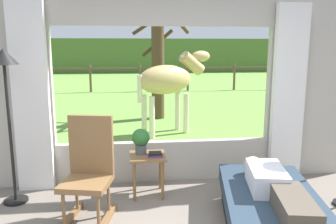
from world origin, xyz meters
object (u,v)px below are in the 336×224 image
Objects in this scene: book_stack at (155,154)px; pasture_tree at (159,58)px; recliner_sofa at (271,213)px; horse at (169,80)px; side_table at (148,162)px; rocking_chair at (89,170)px; floor_lamp_left at (5,80)px; potted_plant at (141,140)px; reclining_person at (274,186)px.

pasture_tree is (0.47, 4.69, 1.02)m from book_stack.
recliner_sofa is 4.19m from horse.
rocking_chair is at bearing -141.37° from side_table.
floor_lamp_left is (-1.59, -0.02, 1.04)m from side_table.
book_stack is (-1.06, 1.00, 0.33)m from recliner_sofa.
rocking_chair reaches higher than potted_plant.
rocking_chair is at bearing 174.33° from recliner_sofa.
side_table is (-1.15, 1.11, -0.10)m from reclining_person.
recliner_sofa is 1.64× the size of rocking_chair.
recliner_sofa is 0.31m from reclining_person.
potted_plant is at bearing 143.13° from side_table.
rocking_chair is at bearing -28.17° from floor_lamp_left.
side_table is 0.16× the size of pasture_tree.
potted_plant is 1.70m from floor_lamp_left.
pasture_tree is at bearing 83.12° from side_table.
rocking_chair is 3.50× the size of potted_plant.
book_stack reaches higher than side_table.
rocking_chair reaches higher than recliner_sofa.
reclining_person is 7.79× the size of book_stack.
rocking_chair is at bearing 172.91° from reclining_person.
book_stack is at bearing -35.65° from side_table.
floor_lamp_left is (-1.68, 0.04, 0.92)m from book_stack.
recliner_sofa is at bearing -84.04° from pasture_tree.
potted_plant is (-1.23, 1.17, 0.18)m from reclining_person.
potted_plant reaches higher than side_table.
horse is 1.69m from pasture_tree.
potted_plant is 0.18× the size of horse.
rocking_chair is at bearing -148.39° from book_stack.
horse is (0.62, 2.99, 0.73)m from side_table.
floor_lamp_left is at bearing 170.18° from recliner_sofa.
floor_lamp_left reaches higher than rocking_chair.
side_table is (0.65, 0.52, -0.12)m from rocking_chair.
rocking_chair is 0.64× the size of horse.
floor_lamp_left is (-0.94, 0.50, 0.92)m from rocking_chair.
rocking_chair is 0.62× the size of floor_lamp_left.
horse is at bearing 108.42° from reclining_person.
pasture_tree reaches higher than book_stack.
potted_plant is (-0.08, 0.06, 0.28)m from side_table.
horse reaches higher than book_stack.
pasture_tree is (0.56, 4.62, 1.14)m from side_table.
floor_lamp_left is at bearing -62.88° from horse.
reclining_person is 4.18m from horse.
pasture_tree reaches higher than horse.
horse is at bearing 82.89° from rocking_chair.
horse is at bearing -87.97° from pasture_tree.
pasture_tree is at bearing 65.16° from floor_lamp_left.
reclining_person reaches higher than side_table.
book_stack is 1.92m from floor_lamp_left.
reclining_person is at bearing -43.60° from potted_plant.
reclining_person is (-0.00, -0.05, 0.30)m from recliner_sofa.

